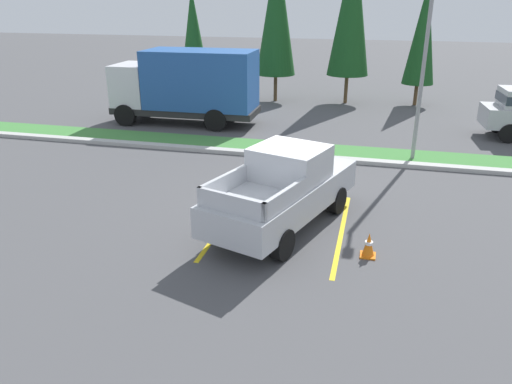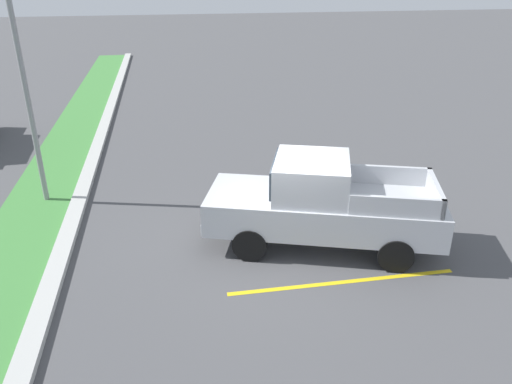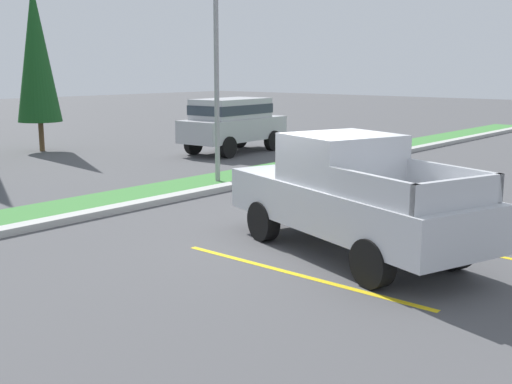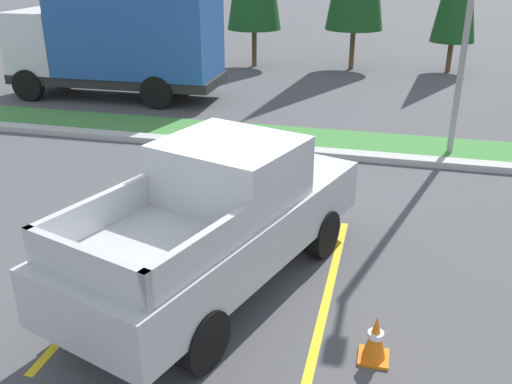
{
  "view_description": "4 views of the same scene",
  "coord_description": "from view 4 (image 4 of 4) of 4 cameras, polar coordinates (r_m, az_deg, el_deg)",
  "views": [
    {
      "loc": [
        2.31,
        -12.46,
        5.68
      ],
      "look_at": [
        -0.72,
        -0.42,
        0.72
      ],
      "focal_mm": 34.5,
      "sensor_mm": 36.0,
      "label": 1
    },
    {
      "loc": [
        -9.51,
        2.4,
        5.94
      ],
      "look_at": [
        0.22,
        0.67,
        1.42
      ],
      "focal_mm": 35.01,
      "sensor_mm": 36.0,
      "label": 2
    },
    {
      "loc": [
        -9.16,
        -6.69,
        3.22
      ],
      "look_at": [
        0.26,
        1.46,
        0.8
      ],
      "focal_mm": 44.53,
      "sensor_mm": 36.0,
      "label": 3
    },
    {
      "loc": [
        2.33,
        -7.49,
        4.47
      ],
      "look_at": [
        0.33,
        0.4,
        0.95
      ],
      "focal_mm": 39.27,
      "sensor_mm": 36.0,
      "label": 4
    }
  ],
  "objects": [
    {
      "name": "cargo_truck_distant",
      "position": [
        18.96,
        -13.83,
        14.81
      ],
      "size": [
        6.84,
        2.6,
        3.4
      ],
      "color": "black",
      "rests_on": "ground"
    },
    {
      "name": "grass_median",
      "position": [
        14.48,
        4.28,
        5.48
      ],
      "size": [
        56.0,
        1.8,
        0.06
      ],
      "primitive_type": "cube",
      "color": "#42843D",
      "rests_on": "ground"
    },
    {
      "name": "pickup_truck_main",
      "position": [
        7.82,
        -3.55,
        -2.67
      ],
      "size": [
        3.43,
        5.55,
        2.1
      ],
      "color": "black",
      "rests_on": "ground"
    },
    {
      "name": "ground_plane",
      "position": [
        9.03,
        -2.7,
        -6.31
      ],
      "size": [
        120.0,
        120.0,
        0.0
      ],
      "primitive_type": "plane",
      "color": "#4C4C4F"
    },
    {
      "name": "curb_strip",
      "position": [
        13.44,
        3.44,
        4.27
      ],
      "size": [
        56.0,
        0.4,
        0.15
      ],
      "primitive_type": "cube",
      "color": "#B2B2AD",
      "rests_on": "ground"
    },
    {
      "name": "parking_line_near",
      "position": [
        8.83,
        -13.3,
        -7.68
      ],
      "size": [
        0.12,
        4.8,
        0.01
      ],
      "primitive_type": "cube",
      "color": "yellow",
      "rests_on": "ground"
    },
    {
      "name": "traffic_cone",
      "position": [
        6.91,
        12.06,
        -14.41
      ],
      "size": [
        0.36,
        0.36,
        0.6
      ],
      "color": "orange",
      "rests_on": "ground"
    },
    {
      "name": "parking_line_far",
      "position": [
        8.02,
        7.23,
        -10.66
      ],
      "size": [
        0.12,
        4.8,
        0.01
      ],
      "primitive_type": "cube",
      "color": "yellow",
      "rests_on": "ground"
    }
  ]
}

